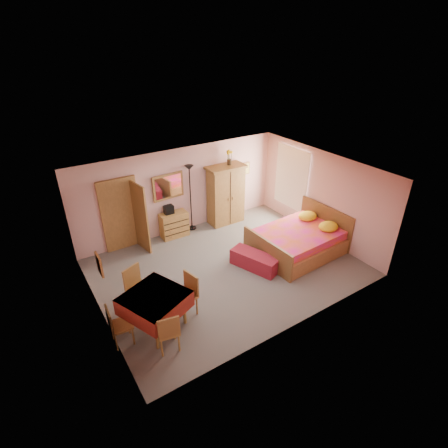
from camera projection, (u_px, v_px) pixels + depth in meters
floor at (227, 268)px, 9.22m from camera, size 6.50×6.50×0.00m
ceiling at (227, 175)px, 7.96m from camera, size 6.50×6.50×0.00m
wall_back at (181, 191)px, 10.43m from camera, size 6.50×0.10×2.60m
wall_front at (298, 277)px, 6.75m from camera, size 6.50×0.10×2.60m
wall_left at (93, 267)px, 7.04m from camera, size 0.10×5.00×2.60m
wall_right at (320, 195)px, 10.14m from camera, size 0.10×5.00×2.60m
doorway at (121, 215)px, 9.63m from camera, size 1.06×0.12×2.15m
window at (292, 178)px, 10.93m from camera, size 0.08×1.40×1.95m
picture_left at (99, 265)px, 6.42m from camera, size 0.04×0.32×0.42m
picture_back at (246, 168)px, 11.41m from camera, size 0.30×0.04×0.40m
chest_of_drawers at (174, 225)px, 10.48m from camera, size 0.83×0.43×0.77m
wall_mirror at (168, 186)px, 10.07m from camera, size 0.98×0.13×0.77m
stereo at (169, 210)px, 10.22m from camera, size 0.28×0.20×0.25m
floor_lamp at (191, 198)px, 10.56m from camera, size 0.30×0.30×2.09m
wardrobe at (226, 195)px, 11.01m from camera, size 1.22×0.64×1.91m
sunflower_vase at (229, 157)px, 10.55m from camera, size 0.19×0.19×0.46m
bed at (298, 235)px, 9.63m from camera, size 2.45×1.97×1.10m
bench at (255, 261)px, 9.12m from camera, size 0.89×1.37×0.43m
dining_table at (156, 311)px, 7.18m from camera, size 1.49×1.49×0.84m
chair_south at (167, 330)px, 6.67m from camera, size 0.48×0.48×0.91m
chair_north at (140, 289)px, 7.67m from camera, size 0.60×0.60×1.01m
chair_west at (121, 325)px, 6.80m from camera, size 0.44×0.44×0.91m
chair_east at (184, 296)px, 7.47m from camera, size 0.54×0.54×0.99m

